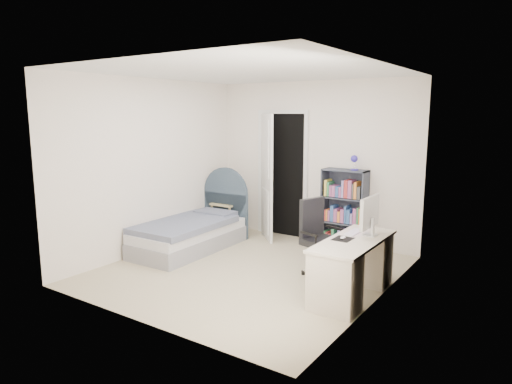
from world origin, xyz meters
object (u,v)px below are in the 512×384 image
Objects in this scene: nightstand at (227,210)px; office_chair at (318,234)px; floor_lamp at (268,203)px; desk at (353,265)px; bed at (193,231)px; bookcase at (345,212)px.

office_chair is (2.16, -0.94, 0.12)m from nightstand.
floor_lamp is 1.01× the size of desk.
office_chair is at bearing -23.57° from nightstand.
bed is 2.08m from office_chair.
desk is at bearing -25.65° from nightstand.
bookcase reaches higher than floor_lamp.
bookcase is at bearing 116.07° from desk.
office_chair is at bearing 147.68° from desk.
floor_lamp reaches higher than desk.
nightstand is 0.47× the size of floor_lamp.
bed reaches higher than office_chair.
bookcase reaches higher than bed.
office_chair is at bearing -81.06° from bookcase.
nightstand is at bearing 154.35° from desk.
bookcase reaches higher than office_chair.
desk is 1.38× the size of office_chair.
bed is 2.99× the size of nightstand.
floor_lamp is 0.95× the size of bookcase.
office_chair is (-0.62, 0.39, 0.17)m from desk.
desk is at bearing -36.96° from floor_lamp.
nightstand is at bearing 95.30° from bed.
desk is at bearing -32.32° from office_chair.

